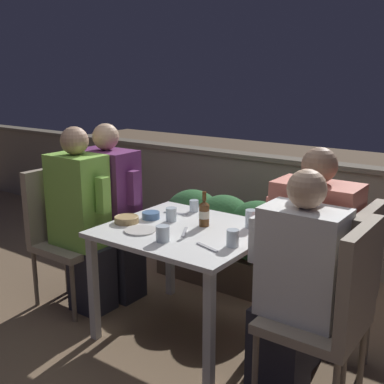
# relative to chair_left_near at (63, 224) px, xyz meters

# --- Properties ---
(ground_plane) EXTENTS (16.00, 16.00, 0.00)m
(ground_plane) POSITION_rel_chair_left_near_xyz_m (1.02, 0.12, -0.58)
(ground_plane) COLOR #7A6047
(parapet_wall) EXTENTS (9.00, 0.18, 0.92)m
(parapet_wall) POSITION_rel_chair_left_near_xyz_m (1.02, 1.72, -0.12)
(parapet_wall) COLOR gray
(parapet_wall) RESTS_ON ground_plane
(dining_table) EXTENTS (0.97, 0.87, 0.71)m
(dining_table) POSITION_rel_chair_left_near_xyz_m (1.02, 0.12, 0.04)
(dining_table) COLOR white
(dining_table) RESTS_ON ground_plane
(planter_hedge) EXTENTS (1.09, 0.47, 0.72)m
(planter_hedge) POSITION_rel_chair_left_near_xyz_m (0.79, 0.93, -0.18)
(planter_hedge) COLOR brown
(planter_hedge) RESTS_ON ground_plane
(chair_left_near) EXTENTS (0.47, 0.46, 0.99)m
(chair_left_near) POSITION_rel_chair_left_near_xyz_m (0.00, 0.00, 0.00)
(chair_left_near) COLOR gray
(chair_left_near) RESTS_ON ground_plane
(person_green_blouse) EXTENTS (0.48, 0.26, 1.30)m
(person_green_blouse) POSITION_rel_chair_left_near_xyz_m (0.21, -0.00, 0.08)
(person_green_blouse) COLOR #282833
(person_green_blouse) RESTS_ON ground_plane
(chair_left_far) EXTENTS (0.47, 0.46, 0.99)m
(chair_left_far) POSITION_rel_chair_left_near_xyz_m (0.02, 0.27, 0.00)
(chair_left_far) COLOR gray
(chair_left_far) RESTS_ON ground_plane
(person_purple_stripe) EXTENTS (0.50, 0.26, 1.30)m
(person_purple_stripe) POSITION_rel_chair_left_near_xyz_m (0.23, 0.27, 0.07)
(person_purple_stripe) COLOR #282833
(person_purple_stripe) RESTS_ON ground_plane
(chair_right_near) EXTENTS (0.47, 0.46, 0.99)m
(chair_right_near) POSITION_rel_chair_left_near_xyz_m (2.03, -0.05, 0.00)
(chair_right_near) COLOR gray
(chair_right_near) RESTS_ON ground_plane
(person_white_polo) EXTENTS (0.49, 0.26, 1.22)m
(person_white_polo) POSITION_rel_chair_left_near_xyz_m (1.81, -0.05, 0.03)
(person_white_polo) COLOR #282833
(person_white_polo) RESTS_ON ground_plane
(chair_right_far) EXTENTS (0.47, 0.46, 0.99)m
(chair_right_far) POSITION_rel_chair_left_near_xyz_m (1.97, 0.26, 0.00)
(chair_right_far) COLOR gray
(chair_right_far) RESTS_ON ground_plane
(person_coral_top) EXTENTS (0.51, 0.26, 1.28)m
(person_coral_top) POSITION_rel_chair_left_near_xyz_m (1.76, 0.26, 0.06)
(person_coral_top) COLOR #282833
(person_coral_top) RESTS_ON ground_plane
(beer_bottle) EXTENTS (0.07, 0.07, 0.22)m
(beer_bottle) POSITION_rel_chair_left_near_xyz_m (1.08, 0.23, 0.22)
(beer_bottle) COLOR brown
(beer_bottle) RESTS_ON dining_table
(plate_0) EXTENTS (0.19, 0.19, 0.01)m
(plate_0) POSITION_rel_chair_left_near_xyz_m (0.82, -0.08, 0.14)
(plate_0) COLOR silver
(plate_0) RESTS_ON dining_table
(bowl_0) EXTENTS (0.12, 0.12, 0.04)m
(bowl_0) POSITION_rel_chair_left_near_xyz_m (0.70, 0.16, 0.16)
(bowl_0) COLOR #4C709E
(bowl_0) RESTS_ON dining_table
(bowl_1) EXTENTS (0.16, 0.16, 0.04)m
(bowl_1) POSITION_rel_chair_left_near_xyz_m (0.63, 0.00, 0.16)
(bowl_1) COLOR tan
(bowl_1) RESTS_ON dining_table
(glass_cup_0) EXTENTS (0.06, 0.06, 0.08)m
(glass_cup_0) POSITION_rel_chair_left_near_xyz_m (0.84, 0.46, 0.17)
(glass_cup_0) COLOR silver
(glass_cup_0) RESTS_ON dining_table
(glass_cup_1) EXTENTS (0.07, 0.07, 0.10)m
(glass_cup_1) POSITION_rel_chair_left_near_xyz_m (1.41, 0.03, 0.18)
(glass_cup_1) COLOR silver
(glass_cup_1) RESTS_ON dining_table
(glass_cup_2) EXTENTS (0.07, 0.07, 0.11)m
(glass_cup_2) POSITION_rel_chair_left_near_xyz_m (1.33, 0.38, 0.19)
(glass_cup_2) COLOR silver
(glass_cup_2) RESTS_ON dining_table
(glass_cup_3) EXTENTS (0.07, 0.07, 0.09)m
(glass_cup_3) POSITION_rel_chair_left_near_xyz_m (0.85, 0.19, 0.18)
(glass_cup_3) COLOR silver
(glass_cup_3) RESTS_ON dining_table
(glass_cup_4) EXTENTS (0.08, 0.08, 0.09)m
(glass_cup_4) POSITION_rel_chair_left_near_xyz_m (1.04, -0.13, 0.18)
(glass_cup_4) COLOR silver
(glass_cup_4) RESTS_ON dining_table
(fork_0) EXTENTS (0.17, 0.07, 0.01)m
(fork_0) POSITION_rel_chair_left_near_xyz_m (0.77, 0.34, 0.14)
(fork_0) COLOR silver
(fork_0) RESTS_ON dining_table
(fork_1) EXTENTS (0.17, 0.07, 0.01)m
(fork_1) POSITION_rel_chair_left_near_xyz_m (1.31, -0.07, 0.14)
(fork_1) COLOR silver
(fork_1) RESTS_ON dining_table
(fork_2) EXTENTS (0.10, 0.16, 0.01)m
(fork_2) POSITION_rel_chair_left_near_xyz_m (1.05, 0.06, 0.14)
(fork_2) COLOR silver
(fork_2) RESTS_ON dining_table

